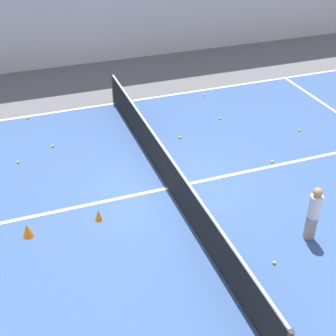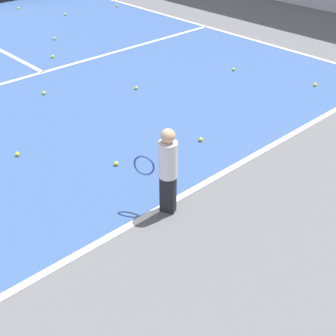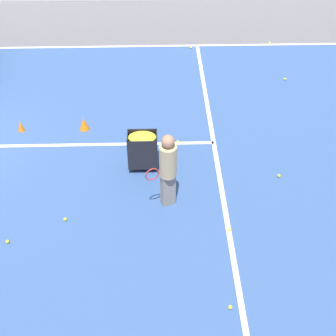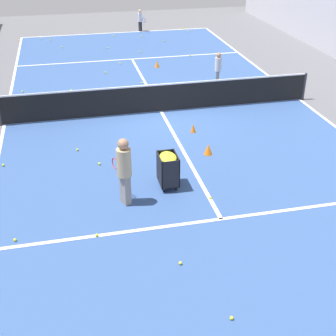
{
  "view_description": "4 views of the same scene",
  "coord_description": "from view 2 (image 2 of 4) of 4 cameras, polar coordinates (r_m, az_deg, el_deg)",
  "views": [
    {
      "loc": [
        -8.88,
        3.21,
        6.73
      ],
      "look_at": [
        0.0,
        0.0,
        0.6
      ],
      "focal_mm": 50.0,
      "sensor_mm": 36.0,
      "label": 1
    },
    {
      "loc": [
        -4.64,
        -15.62,
        3.76
      ],
      "look_at": [
        -1.34,
        -12.06,
        0.66
      ],
      "focal_mm": 50.0,
      "sensor_mm": 36.0,
      "label": 2
    },
    {
      "loc": [
        8.88,
        5.24,
        6.73
      ],
      "look_at": [
        2.01,
        5.43,
        0.93
      ],
      "focal_mm": 50.0,
      "sensor_mm": 36.0,
      "label": 3
    },
    {
      "loc": [
        3.1,
        14.81,
        6.2
      ],
      "look_at": [
        0.86,
        4.91,
        0.53
      ],
      "focal_mm": 50.0,
      "sensor_mm": 36.0,
      "label": 4
    }
  ],
  "objects": [
    {
      "name": "tennis_ball_36",
      "position": [
        9.67,
        -14.87,
        8.84
      ],
      "size": [
        0.07,
        0.07,
        0.07
      ],
      "primitive_type": "sphere",
      "color": "yellow",
      "rests_on": "ground"
    },
    {
      "name": "tennis_ball_27",
      "position": [
        16.42,
        -17.77,
        18.05
      ],
      "size": [
        0.07,
        0.07,
        0.07
      ],
      "primitive_type": "sphere",
      "color": "yellow",
      "rests_on": "ground"
    },
    {
      "name": "tennis_ball_21",
      "position": [
        9.62,
        -3.88,
        9.74
      ],
      "size": [
        0.07,
        0.07,
        0.07
      ],
      "primitive_type": "sphere",
      "color": "yellow",
      "rests_on": "ground"
    },
    {
      "name": "tennis_ball_0",
      "position": [
        15.35,
        -12.44,
        17.84
      ],
      "size": [
        0.07,
        0.07,
        0.07
      ],
      "primitive_type": "sphere",
      "color": "yellow",
      "rests_on": "ground"
    },
    {
      "name": "tennis_ball_8",
      "position": [
        7.06,
        -6.33,
        0.56
      ],
      "size": [
        0.07,
        0.07,
        0.07
      ],
      "primitive_type": "sphere",
      "color": "yellow",
      "rests_on": "ground"
    },
    {
      "name": "tennis_ball_16",
      "position": [
        7.62,
        -17.89,
        1.63
      ],
      "size": [
        0.07,
        0.07,
        0.07
      ],
      "primitive_type": "sphere",
      "color": "yellow",
      "rests_on": "ground"
    },
    {
      "name": "tennis_ball_26",
      "position": [
        13.02,
        -13.68,
        15.09
      ],
      "size": [
        0.07,
        0.07,
        0.07
      ],
      "primitive_type": "sphere",
      "color": "yellow",
      "rests_on": "ground"
    },
    {
      "name": "line_baseline_near",
      "position": [
        7.0,
        7.5,
        -0.16
      ],
      "size": [
        10.45,
        0.1,
        0.0
      ],
      "primitive_type": "cube",
      "color": "white",
      "rests_on": "ground"
    },
    {
      "name": "line_service_near",
      "position": [
        10.83,
        -15.01,
        11.2
      ],
      "size": [
        10.45,
        0.1,
        0.0
      ],
      "primitive_type": "cube",
      "color": "white",
      "rests_on": "ground"
    },
    {
      "name": "player_near_baseline",
      "position": [
        5.74,
        -0.12,
        0.24
      ],
      "size": [
        0.41,
        0.54,
        1.2
      ],
      "rotation": [
        0.0,
        0.0,
        2.03
      ],
      "color": "black",
      "rests_on": "ground"
    },
    {
      "name": "tennis_ball_19",
      "position": [
        11.67,
        -13.88,
        13.05
      ],
      "size": [
        0.07,
        0.07,
        0.07
      ],
      "primitive_type": "sphere",
      "color": "yellow",
      "rests_on": "ground"
    },
    {
      "name": "tennis_ball_22",
      "position": [
        10.21,
        17.5,
        9.68
      ],
      "size": [
        0.07,
        0.07,
        0.07
      ],
      "primitive_type": "sphere",
      "color": "yellow",
      "rests_on": "ground"
    },
    {
      "name": "tennis_ball_18",
      "position": [
        10.66,
        8.01,
        11.84
      ],
      "size": [
        0.07,
        0.07,
        0.07
      ],
      "primitive_type": "sphere",
      "color": "yellow",
      "rests_on": "ground"
    },
    {
      "name": "tennis_ball_4",
      "position": [
        7.68,
        4.03,
        3.51
      ],
      "size": [
        0.07,
        0.07,
        0.07
      ],
      "primitive_type": "sphere",
      "color": "yellow",
      "rests_on": "ground"
    },
    {
      "name": "tennis_ball_14",
      "position": [
        16.14,
        -6.24,
        19.08
      ],
      "size": [
        0.07,
        0.07,
        0.07
      ],
      "primitive_type": "sphere",
      "color": "yellow",
      "rests_on": "ground"
    }
  ]
}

